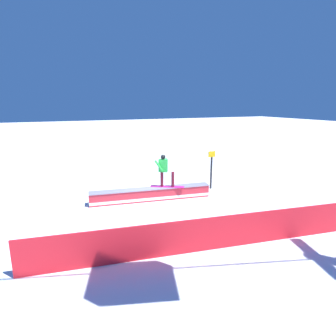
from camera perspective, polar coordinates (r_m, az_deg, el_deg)
name	(u,v)px	position (r m, az deg, el deg)	size (l,w,h in m)	color
ground_plane	(151,200)	(12.93, -3.45, -6.59)	(120.00, 120.00, 0.00)	white
grind_box	(151,195)	(12.84, -3.47, -5.47)	(5.52, 1.30, 0.59)	red
snowboarder	(164,169)	(12.71, -0.74, -0.28)	(1.48, 1.02, 1.51)	#C91E8B
safety_fence	(207,234)	(8.69, 7.96, -13.26)	(10.62, 0.06, 1.05)	red
trail_marker	(211,169)	(14.52, 8.84, -0.16)	(0.40, 0.10, 1.97)	#262628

